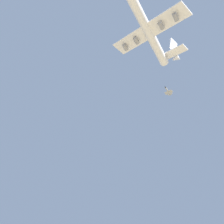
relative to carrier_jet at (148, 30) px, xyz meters
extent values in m
cylinder|color=white|center=(1.30, 0.21, 0.11)|extent=(64.79, 33.32, 6.40)
cone|color=white|center=(-34.88, -4.57, 0.69)|extent=(5.77, 6.42, 5.76)
cube|color=white|center=(-0.64, -0.32, -0.81)|extent=(19.74, 58.98, 17.34)
cylinder|color=gray|center=(2.31, -21.87, 3.15)|extent=(5.79, 4.76, 3.00)
cylinder|color=gray|center=(0.87, -11.40, 0.11)|extent=(5.79, 4.76, 3.00)
cylinder|color=gray|center=(-1.99, 9.55, -5.96)|extent=(5.79, 4.76, 3.00)
cylinder|color=gray|center=(-3.43, 20.02, -9.00)|extent=(5.79, 4.76, 3.00)
cube|color=white|center=(-28.73, -1.61, 7.99)|extent=(8.41, 4.60, 10.19)
cube|color=white|center=(-28.45, -3.64, 0.88)|extent=(9.82, 22.06, 6.65)
cylinder|color=#999EA3|center=(-82.50, -53.66, 33.92)|extent=(12.71, 5.92, 1.50)
cone|color=black|center=(-75.47, -51.06, 33.92)|extent=(2.40, 2.10, 1.50)
cube|color=#999EA3|center=(-83.91, -54.18, 33.72)|extent=(6.90, 9.03, 0.24)
cube|color=#999EA3|center=(-87.66, -55.57, 35.87)|extent=(2.32, 1.02, 2.60)
cube|color=#999EA3|center=(-87.66, -55.57, 34.12)|extent=(3.54, 5.20, 0.20)
camera|label=1|loc=(74.37, 59.43, -153.54)|focal=39.92mm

